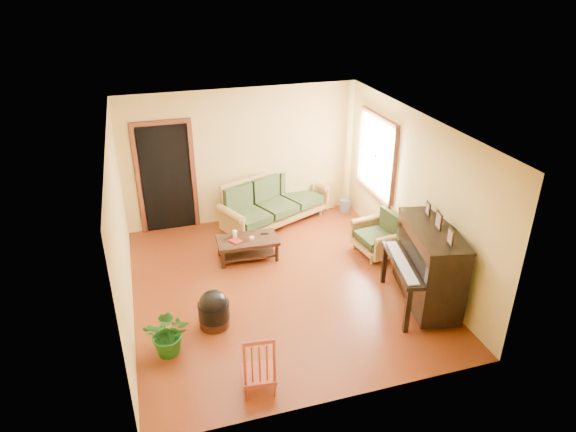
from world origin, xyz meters
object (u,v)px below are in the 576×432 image
object	(u,v)px
armchair	(378,233)
red_chair	(258,360)
potted_plant	(169,333)
piano	(429,267)
ceramic_crock	(345,206)
sofa	(275,201)
footstool	(214,313)
coffee_table	(248,248)

from	to	relation	value
armchair	red_chair	distance (m)	3.72
red_chair	potted_plant	size ratio (longest dim) A/B	1.29
piano	ceramic_crock	world-z (taller)	piano
armchair	red_chair	world-z (taller)	red_chair
sofa	armchair	xyz separation A→B (m)	(1.39, -1.63, -0.06)
red_chair	ceramic_crock	bearing A→B (deg)	62.19
ceramic_crock	potted_plant	size ratio (longest dim) A/B	0.39
sofa	potted_plant	size ratio (longest dim) A/B	3.31
piano	potted_plant	size ratio (longest dim) A/B	2.19
armchair	ceramic_crock	bearing A→B (deg)	78.43
piano	footstool	world-z (taller)	piano
piano	potted_plant	distance (m)	3.76
coffee_table	ceramic_crock	size ratio (longest dim) A/B	4.00
piano	potted_plant	bearing A→B (deg)	-168.15
armchair	footstool	size ratio (longest dim) A/B	1.83
footstool	potted_plant	distance (m)	0.77
coffee_table	piano	world-z (taller)	piano
armchair	potted_plant	distance (m)	4.03
armchair	potted_plant	xyz separation A→B (m)	(-3.71, -1.57, -0.07)
armchair	footstool	bearing A→B (deg)	-166.84
potted_plant	ceramic_crock	bearing A→B (deg)	40.63
piano	potted_plant	xyz separation A→B (m)	(-3.75, 0.00, -0.31)
piano	ceramic_crock	xyz separation A→B (m)	(0.08, 3.28, -0.51)
armchair	piano	distance (m)	1.58
sofa	coffee_table	distance (m)	1.43
coffee_table	red_chair	bearing A→B (deg)	-100.43
piano	potted_plant	world-z (taller)	piano
red_chair	coffee_table	bearing A→B (deg)	86.01
sofa	coffee_table	xyz separation A→B (m)	(-0.82, -1.14, -0.28)
piano	footstool	xyz separation A→B (m)	(-3.11, 0.39, -0.43)
coffee_table	footstool	distance (m)	1.87
ceramic_crock	armchair	bearing A→B (deg)	-93.80
coffee_table	sofa	bearing A→B (deg)	54.37
coffee_table	ceramic_crock	bearing A→B (deg)	27.84
sofa	red_chair	xyz separation A→B (m)	(-1.37, -4.13, -0.04)
piano	ceramic_crock	distance (m)	3.32
red_chair	footstool	bearing A→B (deg)	109.67
sofa	armchair	distance (m)	2.14
coffee_table	ceramic_crock	distance (m)	2.62
coffee_table	potted_plant	world-z (taller)	potted_plant
sofa	piano	world-z (taller)	piano
coffee_table	piano	distance (m)	3.08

